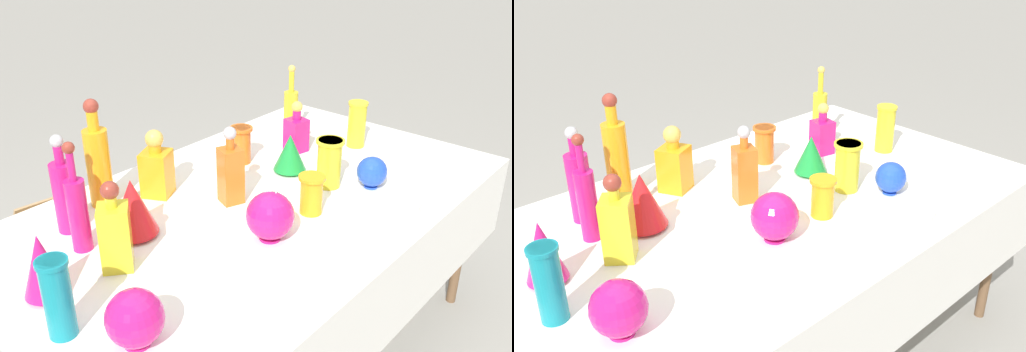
# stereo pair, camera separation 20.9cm
# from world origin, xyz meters

# --- Properties ---
(display_table) EXTENTS (2.02, 1.17, 0.76)m
(display_table) POSITION_xyz_m (0.00, -0.04, 0.71)
(display_table) COLOR white
(display_table) RESTS_ON ground
(tall_bottle_0) EXTENTS (0.06, 0.06, 0.37)m
(tall_bottle_0) POSITION_xyz_m (-0.61, 0.21, 0.90)
(tall_bottle_0) COLOR #C61972
(tall_bottle_0) RESTS_ON display_table
(tall_bottle_1) EXTENTS (0.06, 0.06, 0.35)m
(tall_bottle_1) POSITION_xyz_m (0.57, 0.28, 0.89)
(tall_bottle_1) COLOR yellow
(tall_bottle_1) RESTS_ON display_table
(tall_bottle_2) EXTENTS (0.08, 0.08, 0.35)m
(tall_bottle_2) POSITION_xyz_m (-0.57, 0.34, 0.90)
(tall_bottle_2) COLOR #C61972
(tall_bottle_2) RESTS_ON display_table
(tall_bottle_3) EXTENTS (0.09, 0.09, 0.41)m
(tall_bottle_3) POSITION_xyz_m (-0.39, 0.41, 0.93)
(tall_bottle_3) COLOR orange
(tall_bottle_3) RESTS_ON display_table
(square_decanter_0) EXTENTS (0.13, 0.13, 0.29)m
(square_decanter_0) POSITION_xyz_m (-0.60, 0.04, 0.88)
(square_decanter_0) COLOR yellow
(square_decanter_0) RESTS_ON display_table
(square_decanter_1) EXTENTS (0.10, 0.10, 0.30)m
(square_decanter_1) POSITION_xyz_m (-0.07, 0.06, 0.88)
(square_decanter_1) COLOR orange
(square_decanter_1) RESTS_ON display_table
(square_decanter_2) EXTENTS (0.10, 0.10, 0.23)m
(square_decanter_2) POSITION_xyz_m (0.47, 0.17, 0.85)
(square_decanter_2) COLOR #C61972
(square_decanter_2) RESTS_ON display_table
(square_decanter_3) EXTENTS (0.14, 0.14, 0.26)m
(square_decanter_3) POSITION_xyz_m (-0.21, 0.31, 0.87)
(square_decanter_3) COLOR orange
(square_decanter_3) RESTS_ON display_table
(slender_vase_0) EXTENTS (0.10, 0.10, 0.16)m
(slender_vase_0) POSITION_xyz_m (0.22, 0.27, 0.85)
(slender_vase_0) COLOR orange
(slender_vase_0) RESTS_ON display_table
(slender_vase_1) EXTENTS (0.11, 0.11, 0.19)m
(slender_vase_1) POSITION_xyz_m (0.28, -0.14, 0.86)
(slender_vase_1) COLOR yellow
(slender_vase_1) RESTS_ON display_table
(slender_vase_2) EXTENTS (0.08, 0.08, 0.23)m
(slender_vase_2) POSITION_xyz_m (-0.88, -0.10, 0.88)
(slender_vase_2) COLOR teal
(slender_vase_2) RESTS_ON display_table
(slender_vase_3) EXTENTS (0.10, 0.10, 0.15)m
(slender_vase_3) POSITION_xyz_m (0.06, -0.21, 0.84)
(slender_vase_3) COLOR orange
(slender_vase_3) RESTS_ON display_table
(slender_vase_4) EXTENTS (0.09, 0.09, 0.21)m
(slender_vase_4) POSITION_xyz_m (0.70, 0.00, 0.87)
(slender_vase_4) COLOR yellow
(slender_vase_4) RESTS_ON display_table
(fluted_vase_0) EXTENTS (0.12, 0.12, 0.20)m
(fluted_vase_0) POSITION_xyz_m (-0.82, 0.07, 0.87)
(fluted_vase_0) COLOR #C61972
(fluted_vase_0) RESTS_ON display_table
(fluted_vase_1) EXTENTS (0.14, 0.14, 0.16)m
(fluted_vase_1) POSITION_xyz_m (0.28, 0.06, 0.85)
(fluted_vase_1) COLOR #198C38
(fluted_vase_1) RESTS_ON display_table
(fluted_vase_2) EXTENTS (0.16, 0.16, 0.20)m
(fluted_vase_2) POSITION_xyz_m (-0.45, 0.15, 0.87)
(fluted_vase_2) COLOR red
(fluted_vase_2) RESTS_ON display_table
(round_bowl_0) EXTENTS (0.12, 0.12, 0.13)m
(round_bowl_0) POSITION_xyz_m (0.37, -0.27, 0.83)
(round_bowl_0) COLOR blue
(round_bowl_0) RESTS_ON display_table
(round_bowl_1) EXTENTS (0.15, 0.15, 0.16)m
(round_bowl_1) POSITION_xyz_m (-0.78, -0.28, 0.84)
(round_bowl_1) COLOR #C61972
(round_bowl_1) RESTS_ON display_table
(round_bowl_2) EXTENTS (0.16, 0.16, 0.17)m
(round_bowl_2) POSITION_xyz_m (-0.18, -0.21, 0.85)
(round_bowl_2) COLOR #C61972
(round_bowl_2) RESTS_ON display_table
(price_tag_left) EXTENTS (0.05, 0.02, 0.03)m
(price_tag_left) POSITION_xyz_m (0.57, -0.51, 0.78)
(price_tag_left) COLOR white
(price_tag_left) RESTS_ON display_table
(price_tag_center) EXTENTS (0.06, 0.03, 0.04)m
(price_tag_center) POSITION_xyz_m (0.29, -0.52, 0.78)
(price_tag_center) COLOR white
(price_tag_center) RESTS_ON display_table
(cardboard_box_behind_left) EXTENTS (0.48, 0.43, 0.36)m
(cardboard_box_behind_left) POSITION_xyz_m (-0.12, 1.25, 0.14)
(cardboard_box_behind_left) COLOR tan
(cardboard_box_behind_left) RESTS_ON ground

